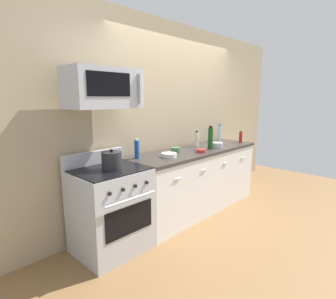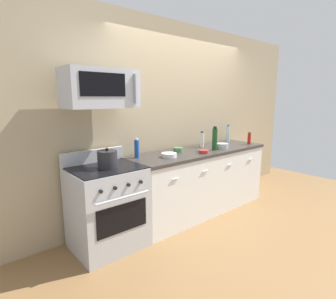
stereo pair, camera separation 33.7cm
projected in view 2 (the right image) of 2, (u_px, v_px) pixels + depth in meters
ground_plane at (199, 210)px, 4.03m from camera, size 6.42×6.42×0.00m
back_wall at (182, 118)px, 4.08m from camera, size 5.35×0.10×2.70m
counter_unit at (200, 181)px, 3.94m from camera, size 2.26×0.66×0.92m
range_oven at (107, 207)px, 2.98m from camera, size 0.76×0.69×1.07m
microwave at (100, 89)px, 2.77m from camera, size 0.74×0.44×0.40m
bottle_hot_sauce_red at (249, 138)px, 4.32m from camera, size 0.05×0.05×0.20m
bottle_water_clear at (228, 134)px, 4.55m from camera, size 0.06×0.06×0.29m
bottle_vinegar_white at (202, 140)px, 4.06m from camera, size 0.06×0.06×0.24m
bottle_soda_blue at (137, 149)px, 3.34m from camera, size 0.06×0.06×0.25m
bottle_wine_green at (215, 139)px, 3.82m from camera, size 0.07×0.07×0.34m
bowl_green_glaze at (178, 150)px, 3.68m from camera, size 0.13×0.13×0.07m
bowl_white_ceramic at (169, 155)px, 3.39m from camera, size 0.19×0.19×0.05m
bowl_steel_prep at (222, 146)px, 3.95m from camera, size 0.18×0.18×0.08m
bowl_red_small at (204, 151)px, 3.63m from camera, size 0.13×0.13×0.04m
stockpot at (107, 159)px, 2.84m from camera, size 0.21×0.21×0.22m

